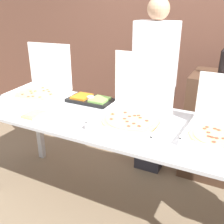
% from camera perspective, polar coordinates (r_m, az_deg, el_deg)
% --- Properties ---
extents(ground_plane, '(16.00, 16.00, 0.00)m').
position_cam_1_polar(ground_plane, '(2.58, 0.00, -19.77)').
color(ground_plane, '#847056').
extents(brick_wall_behind, '(10.00, 0.06, 2.80)m').
position_cam_1_polar(brick_wall_behind, '(3.52, 13.11, 16.61)').
color(brick_wall_behind, brown).
rests_on(brick_wall_behind, ground_plane).
extents(buffet_table, '(2.38, 0.84, 0.90)m').
position_cam_1_polar(buffet_table, '(2.13, 0.00, -3.80)').
color(buffet_table, silver).
rests_on(buffet_table, ground_plane).
extents(pizza_box_far_right, '(0.52, 0.54, 0.48)m').
position_cam_1_polar(pizza_box_far_right, '(2.67, -15.25, 5.33)').
color(pizza_box_far_right, white).
rests_on(pizza_box_far_right, buffet_table).
extents(pizza_box_near_left, '(0.50, 0.52, 0.49)m').
position_cam_1_polar(pizza_box_near_left, '(2.01, 4.82, 0.35)').
color(pizza_box_near_left, white).
rests_on(pizza_box_near_left, buffet_table).
extents(pizza_box_near_right, '(0.42, 0.44, 0.40)m').
position_cam_1_polar(pizza_box_near_right, '(1.89, 22.33, -3.29)').
color(pizza_box_near_right, white).
rests_on(pizza_box_near_right, buffet_table).
extents(paper_plate_front_left, '(0.25, 0.25, 0.03)m').
position_cam_1_polar(paper_plate_front_left, '(2.19, -16.66, -0.65)').
color(paper_plate_front_left, white).
rests_on(paper_plate_front_left, buffet_table).
extents(veggie_tray, '(0.43, 0.22, 0.05)m').
position_cam_1_polar(veggie_tray, '(2.41, -4.67, 2.69)').
color(veggie_tray, black).
rests_on(veggie_tray, buffet_table).
extents(sideboard_podium, '(0.72, 0.56, 1.10)m').
position_cam_1_polar(sideboard_podium, '(2.95, 22.87, -3.10)').
color(sideboard_podium, '#4C3323').
rests_on(sideboard_podium, ground_plane).
extents(soda_bottle, '(0.08, 0.08, 0.34)m').
position_cam_1_polar(soda_bottle, '(2.71, 23.26, 10.32)').
color(soda_bottle, black).
rests_on(soda_bottle, sideboard_podium).
extents(person_guest_cap, '(0.40, 0.22, 1.80)m').
position_cam_1_polar(person_guest_cap, '(2.70, 9.00, 5.16)').
color(person_guest_cap, '#2D2D38').
rests_on(person_guest_cap, ground_plane).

